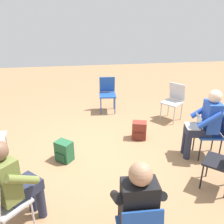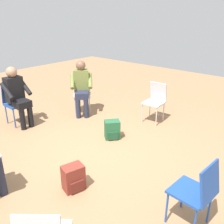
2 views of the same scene
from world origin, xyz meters
TOP-DOWN VIEW (x-y plane):
  - ground_plane at (0.00, 0.00)m, footprint 14.00×14.00m
  - chair_north at (0.27, 1.98)m, footprint 0.43×0.46m
  - chair_west at (-1.97, 0.06)m, footprint 0.46×0.43m
  - chair_southwest at (-1.32, -1.56)m, footprint 0.58×0.59m
  - chair_south at (0.10, -2.14)m, footprint 0.41×0.44m
  - person_in_black at (0.10, -1.98)m, footprint 0.50×0.53m
  - person_in_olive at (-1.20, -1.44)m, footprint 0.63×0.63m
  - backpack_near_laptop_user at (0.74, 0.48)m, footprint 0.32×0.29m
  - backpack_by_empty_chair at (-0.72, -0.09)m, footprint 0.34×0.33m

SIDE VIEW (x-z plane):
  - ground_plane at x=0.00m, z-range 0.00..0.00m
  - backpack_near_laptop_user at x=0.74m, z-range -0.02..0.34m
  - backpack_by_empty_chair at x=-0.72m, z-range -0.02..0.34m
  - chair_north at x=0.27m, z-range 0.07..0.92m
  - chair_west at x=-1.97m, z-range 0.07..0.92m
  - chair_southwest at x=-1.32m, z-range 0.07..0.92m
  - chair_south at x=0.10m, z-range 0.07..0.92m
  - person_in_black at x=0.10m, z-range 0.07..1.31m
  - person_in_olive at x=-1.20m, z-range 0.07..1.31m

